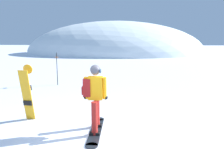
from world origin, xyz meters
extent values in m
plane|color=white|center=(0.00, 0.00, 0.00)|extent=(300.00, 300.00, 0.00)
ellipsoid|color=white|center=(-4.85, 39.69, 0.00)|extent=(36.22, 32.60, 13.12)
cube|color=black|center=(0.07, 0.65, 0.01)|extent=(0.44, 1.58, 0.02)
cylinder|color=black|center=(-0.02, 1.42, 0.01)|extent=(0.28, 0.28, 0.02)
cylinder|color=black|center=(0.15, -0.13, 0.01)|extent=(0.28, 0.28, 0.02)
cube|color=black|center=(0.04, 0.89, 0.05)|extent=(0.27, 0.17, 0.06)
cube|color=black|center=(0.09, 0.41, 0.05)|extent=(0.27, 0.17, 0.06)
cylinder|color=maroon|center=(0.04, 0.89, 0.43)|extent=(0.15, 0.15, 0.82)
cylinder|color=maroon|center=(0.09, 0.41, 0.43)|extent=(0.15, 0.15, 0.82)
cube|color=#F4A314|center=(0.07, 0.65, 1.13)|extent=(0.38, 0.26, 0.58)
cylinder|color=#F4A314|center=(-0.16, 0.62, 1.13)|extent=(0.12, 0.19, 0.57)
cylinder|color=#F4A314|center=(0.29, 0.67, 1.13)|extent=(0.12, 0.19, 0.57)
sphere|color=black|center=(-0.19, 0.66, 0.88)|extent=(0.11, 0.11, 0.11)
sphere|color=black|center=(0.31, 0.72, 0.88)|extent=(0.11, 0.11, 0.11)
cube|color=maroon|center=(-0.13, 0.63, 1.15)|extent=(0.21, 0.30, 0.44)
cube|color=maroon|center=(-0.23, 0.62, 1.07)|extent=(0.08, 0.21, 0.20)
sphere|color=#9E7051|center=(0.07, 0.65, 1.56)|extent=(0.21, 0.21, 0.21)
sphere|color=#4C4C56|center=(0.07, 0.65, 1.59)|extent=(0.25, 0.25, 0.25)
cube|color=navy|center=(0.19, 0.66, 1.56)|extent=(0.05, 0.17, 0.08)
cube|color=orange|center=(-2.04, 1.04, 0.75)|extent=(0.28, 0.30, 1.50)
cylinder|color=orange|center=(-2.04, 1.18, 1.50)|extent=(0.28, 0.07, 0.28)
cube|color=black|center=(-2.04, 1.07, 0.97)|extent=(0.25, 0.09, 0.15)
cube|color=black|center=(-2.04, 1.07, 0.53)|extent=(0.25, 0.09, 0.15)
cylinder|color=black|center=(-3.26, 5.92, 0.83)|extent=(0.04, 0.04, 1.67)
cylinder|color=orange|center=(-3.26, 5.92, 1.49)|extent=(0.20, 0.20, 0.02)
cone|color=black|center=(-3.26, 5.92, 1.71)|extent=(0.04, 0.04, 0.08)
camera|label=1|loc=(1.22, -4.17, 2.26)|focal=32.68mm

